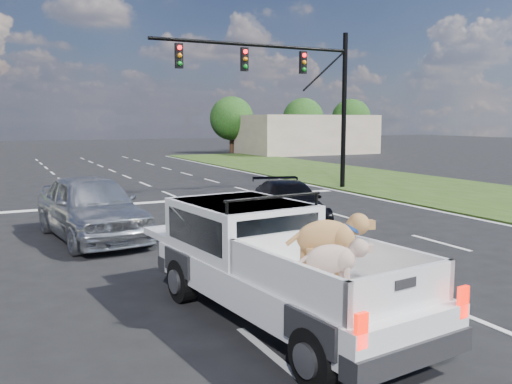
% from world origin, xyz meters
% --- Properties ---
extents(ground, '(160.00, 160.00, 0.00)m').
position_xyz_m(ground, '(0.00, 0.00, 0.00)').
color(ground, black).
rests_on(ground, ground).
extents(road_markings, '(17.75, 60.00, 0.01)m').
position_xyz_m(road_markings, '(0.00, 6.56, 0.01)').
color(road_markings, silver).
rests_on(road_markings, ground).
extents(grass_shoulder_right, '(8.00, 60.00, 0.06)m').
position_xyz_m(grass_shoulder_right, '(13.00, 6.00, 0.03)').
color(grass_shoulder_right, '#223B12').
rests_on(grass_shoulder_right, ground).
extents(traffic_signal, '(9.11, 0.31, 7.00)m').
position_xyz_m(traffic_signal, '(7.20, 10.50, 4.73)').
color(traffic_signal, black).
rests_on(traffic_signal, ground).
extents(building_right, '(12.00, 7.00, 3.60)m').
position_xyz_m(building_right, '(22.00, 34.00, 1.80)').
color(building_right, beige).
rests_on(building_right, ground).
extents(tree_far_d, '(4.20, 4.20, 5.40)m').
position_xyz_m(tree_far_d, '(16.00, 38.00, 3.29)').
color(tree_far_d, '#332114').
rests_on(tree_far_d, ground).
extents(tree_far_e, '(4.20, 4.20, 5.40)m').
position_xyz_m(tree_far_e, '(24.00, 38.00, 3.29)').
color(tree_far_e, '#332114').
rests_on(tree_far_e, ground).
extents(tree_far_f, '(4.20, 4.20, 5.40)m').
position_xyz_m(tree_far_f, '(30.00, 38.00, 3.29)').
color(tree_far_f, '#332114').
rests_on(tree_far_f, ground).
extents(pickup_truck, '(2.48, 5.45, 1.97)m').
position_xyz_m(pickup_truck, '(-1.10, -2.86, 0.92)').
color(pickup_truck, black).
rests_on(pickup_truck, ground).
extents(silver_sedan, '(2.63, 5.25, 1.72)m').
position_xyz_m(silver_sedan, '(-2.67, 4.47, 0.86)').
color(silver_sedan, silver).
rests_on(silver_sedan, ground).
extents(black_coupe, '(3.01, 4.76, 1.29)m').
position_xyz_m(black_coupe, '(2.97, 3.89, 0.64)').
color(black_coupe, black).
rests_on(black_coupe, ground).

